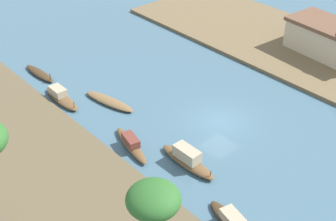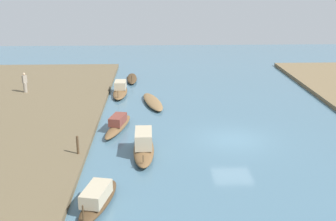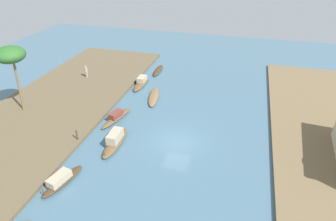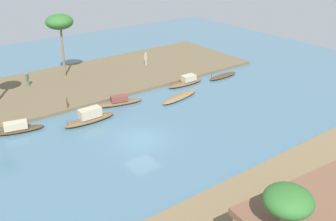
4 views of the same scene
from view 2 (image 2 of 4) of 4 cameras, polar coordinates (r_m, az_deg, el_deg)
river_water at (r=27.82m, az=8.54°, el=-3.82°), size 77.17×77.17×0.00m
sampan_with_tall_canopy at (r=25.31m, az=-3.19°, el=-4.60°), size 4.99×1.22×1.38m
sampan_open_hull at (r=29.32m, az=-6.53°, el=-1.86°), size 4.92×1.97×1.01m
sampan_foreground at (r=38.09m, az=-6.24°, el=2.68°), size 4.76×1.22×1.08m
sampan_downstream_large at (r=20.13m, az=-9.15°, el=-11.24°), size 4.29×1.93×1.01m
sampan_with_red_awning at (r=34.98m, az=-2.01°, el=1.15°), size 5.32×2.18×0.41m
sampan_midstream at (r=43.03m, az=-4.73°, el=4.17°), size 4.44×1.12×0.93m
person_by_mooring at (r=39.10m, az=-18.16°, el=3.36°), size 0.45×0.45×1.69m
mooring_post at (r=24.96m, az=-11.69°, el=-4.42°), size 0.14×0.14×1.05m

